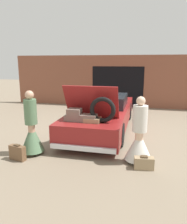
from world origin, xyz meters
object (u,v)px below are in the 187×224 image
object	(u,v)px
suitcase_beside_left_person	(17,153)
suitcase_beside_right_person	(144,163)
car	(103,114)
person_left	(32,132)
person_right	(139,140)

from	to	relation	value
suitcase_beside_left_person	suitcase_beside_right_person	world-z (taller)	suitcase_beside_left_person
car	person_left	world-z (taller)	car
car	suitcase_beside_left_person	bearing A→B (deg)	-116.95
person_right	suitcase_beside_right_person	xyz separation A→B (m)	(0.14, -0.34, -0.44)
person_right	suitcase_beside_left_person	size ratio (longest dim) A/B	3.57
person_left	car	bearing A→B (deg)	142.93
suitcase_beside_right_person	car	bearing A→B (deg)	118.22
person_left	person_right	bearing A→B (deg)	83.38
car	suitcase_beside_left_person	distance (m)	3.52
person_left	suitcase_beside_left_person	xyz separation A→B (m)	(-0.18, -0.45, -0.42)
person_left	suitcase_beside_right_person	distance (m)	2.99
suitcase_beside_left_person	person_right	bearing A→B (deg)	11.03
suitcase_beside_left_person	suitcase_beside_right_person	distance (m)	3.14
person_left	suitcase_beside_right_person	xyz separation A→B (m)	(2.95, -0.20, -0.47)
person_left	person_right	distance (m)	2.81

